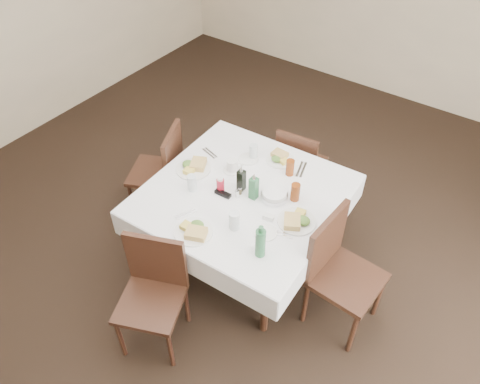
% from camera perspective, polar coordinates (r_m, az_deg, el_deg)
% --- Properties ---
extents(ground_plane, '(7.00, 7.00, 0.00)m').
position_cam_1_polar(ground_plane, '(4.15, -2.29, -8.24)').
color(ground_plane, black).
extents(room_shell, '(6.04, 7.04, 2.80)m').
position_cam_1_polar(room_shell, '(3.01, -3.19, 12.63)').
color(room_shell, '#C3B396').
rests_on(room_shell, ground).
extents(dining_table, '(1.50, 1.50, 0.76)m').
position_cam_1_polar(dining_table, '(3.67, 0.44, -0.92)').
color(dining_table, black).
rests_on(dining_table, ground).
extents(chair_north, '(0.43, 0.43, 0.83)m').
position_cam_1_polar(chair_north, '(4.38, 7.17, 3.61)').
color(chair_north, black).
rests_on(chair_north, ground).
extents(chair_south, '(0.56, 0.56, 0.91)m').
position_cam_1_polar(chair_south, '(3.39, -10.48, -11.23)').
color(chair_south, black).
rests_on(chair_south, ground).
extents(chair_east, '(0.49, 0.49, 0.98)m').
position_cam_1_polar(chair_east, '(3.46, 11.77, -8.80)').
color(chair_east, black).
rests_on(chair_east, ground).
extents(chair_west, '(0.58, 0.58, 0.92)m').
position_cam_1_polar(chair_west, '(4.27, -9.33, 3.00)').
color(chair_west, black).
rests_on(chair_west, ground).
extents(meal_north, '(0.24, 0.24, 0.05)m').
position_cam_1_polar(meal_north, '(3.92, 4.86, 4.13)').
color(meal_north, white).
rests_on(meal_north, dining_table).
extents(meal_south, '(0.28, 0.28, 0.06)m').
position_cam_1_polar(meal_south, '(3.32, -5.59, -4.71)').
color(meal_south, white).
rests_on(meal_south, dining_table).
extents(meal_east, '(0.28, 0.28, 0.06)m').
position_cam_1_polar(meal_east, '(3.40, 6.93, -3.47)').
color(meal_east, white).
rests_on(meal_east, dining_table).
extents(meal_west, '(0.28, 0.28, 0.06)m').
position_cam_1_polar(meal_west, '(3.83, -5.67, 3.08)').
color(meal_west, white).
rests_on(meal_west, dining_table).
extents(side_plate_a, '(0.17, 0.17, 0.01)m').
position_cam_1_polar(side_plate_a, '(3.92, 1.03, 4.05)').
color(side_plate_a, white).
rests_on(side_plate_a, dining_table).
extents(side_plate_b, '(0.17, 0.17, 0.01)m').
position_cam_1_polar(side_plate_b, '(3.32, 3.12, -4.96)').
color(side_plate_b, white).
rests_on(side_plate_b, dining_table).
extents(water_n, '(0.07, 0.07, 0.13)m').
position_cam_1_polar(water_n, '(3.91, 1.65, 4.97)').
color(water_n, silver).
rests_on(water_n, dining_table).
extents(water_s, '(0.08, 0.08, 0.14)m').
position_cam_1_polar(water_s, '(3.31, -0.71, -3.48)').
color(water_s, silver).
rests_on(water_s, dining_table).
extents(water_e, '(0.07, 0.07, 0.12)m').
position_cam_1_polar(water_e, '(3.55, 6.73, -0.15)').
color(water_e, silver).
rests_on(water_e, dining_table).
extents(water_w, '(0.07, 0.07, 0.14)m').
position_cam_1_polar(water_w, '(3.62, -5.87, 1.11)').
color(water_w, silver).
rests_on(water_w, dining_table).
extents(iced_tea_a, '(0.07, 0.07, 0.14)m').
position_cam_1_polar(iced_tea_a, '(3.76, 6.12, 2.99)').
color(iced_tea_a, maroon).
rests_on(iced_tea_a, dining_table).
extents(iced_tea_b, '(0.07, 0.07, 0.15)m').
position_cam_1_polar(iced_tea_b, '(3.54, 6.75, -0.02)').
color(iced_tea_b, maroon).
rests_on(iced_tea_b, dining_table).
extents(bread_basket, '(0.21, 0.21, 0.07)m').
position_cam_1_polar(bread_basket, '(3.56, 4.21, -0.36)').
color(bread_basket, silver).
rests_on(bread_basket, dining_table).
extents(oil_cruet_dark, '(0.05, 0.05, 0.23)m').
position_cam_1_polar(oil_cruet_dark, '(3.58, 0.16, 1.55)').
color(oil_cruet_dark, black).
rests_on(oil_cruet_dark, dining_table).
extents(oil_cruet_green, '(0.06, 0.06, 0.24)m').
position_cam_1_polar(oil_cruet_green, '(3.51, 1.68, 0.57)').
color(oil_cruet_green, '#27643A').
rests_on(oil_cruet_green, dining_table).
extents(ketchup_bottle, '(0.06, 0.06, 0.13)m').
position_cam_1_polar(ketchup_bottle, '(3.59, -2.40, 0.89)').
color(ketchup_bottle, '#A81428').
rests_on(ketchup_bottle, dining_table).
extents(salt_shaker, '(0.03, 0.03, 0.07)m').
position_cam_1_polar(salt_shaker, '(3.56, -0.36, -0.22)').
color(salt_shaker, white).
rests_on(salt_shaker, dining_table).
extents(pepper_shaker, '(0.03, 0.03, 0.07)m').
position_cam_1_polar(pepper_shaker, '(3.58, -0.01, 0.17)').
color(pepper_shaker, '#463A24').
rests_on(pepper_shaker, dining_table).
extents(coffee_mug, '(0.15, 0.14, 0.11)m').
position_cam_1_polar(coffee_mug, '(3.78, -0.93, 3.20)').
color(coffee_mug, white).
rests_on(coffee_mug, dining_table).
extents(sunglasses, '(0.14, 0.05, 0.03)m').
position_cam_1_polar(sunglasses, '(3.59, -2.11, -0.20)').
color(sunglasses, black).
rests_on(sunglasses, dining_table).
extents(green_bottle, '(0.07, 0.07, 0.27)m').
position_cam_1_polar(green_bottle, '(3.11, 2.51, -6.17)').
color(green_bottle, '#27643A').
rests_on(green_bottle, dining_table).
extents(sugar_caddy, '(0.09, 0.06, 0.04)m').
position_cam_1_polar(sugar_caddy, '(3.41, 3.50, -3.07)').
color(sugar_caddy, white).
rests_on(sugar_caddy, dining_table).
extents(cutlery_n, '(0.10, 0.21, 0.01)m').
position_cam_1_polar(cutlery_n, '(3.85, 7.48, 2.72)').
color(cutlery_n, silver).
rests_on(cutlery_n, dining_table).
extents(cutlery_s, '(0.10, 0.17, 0.01)m').
position_cam_1_polar(cutlery_s, '(3.47, -6.61, -2.69)').
color(cutlery_s, silver).
rests_on(cutlery_s, dining_table).
extents(cutlery_e, '(0.19, 0.09, 0.01)m').
position_cam_1_polar(cutlery_e, '(3.33, 5.02, -5.05)').
color(cutlery_e, silver).
rests_on(cutlery_e, dining_table).
extents(cutlery_w, '(0.17, 0.09, 0.01)m').
position_cam_1_polar(cutlery_w, '(3.99, -3.70, 4.75)').
color(cutlery_w, silver).
rests_on(cutlery_w, dining_table).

